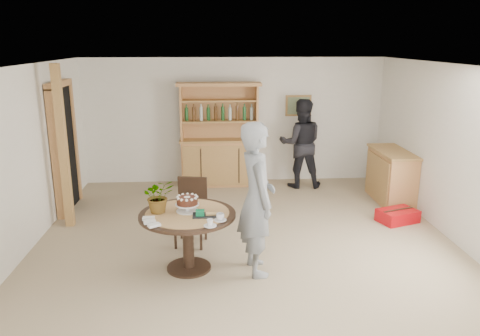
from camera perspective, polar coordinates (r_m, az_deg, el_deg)
name	(u,v)px	position (r m, az deg, el deg)	size (l,w,h in m)	color
ground	(247,254)	(6.49, 0.89, -10.40)	(7.00, 7.00, 0.00)	tan
room_shell	(248,128)	(5.96, 0.98, 4.90)	(6.04, 7.04, 2.52)	white
doorway	(64,146)	(8.39, -20.67, 2.54)	(0.13, 1.10, 2.18)	black
pine_post	(63,148)	(7.54, -20.77, 2.31)	(0.12, 0.12, 2.50)	#AB8548
hutch	(220,151)	(9.32, -2.51, 2.09)	(1.62, 0.54, 2.04)	tan
sideboard	(391,176)	(8.78, 17.95, -0.94)	(0.54, 1.26, 0.94)	tan
dining_table	(188,224)	(5.89, -6.39, -6.85)	(1.20, 1.20, 0.76)	black
dining_chair	(191,207)	(6.69, -5.95, -4.73)	(0.49, 0.49, 0.95)	black
birthday_cake	(187,202)	(5.84, -6.45, -4.13)	(0.30, 0.30, 0.20)	white
flower_vase	(158,196)	(5.84, -9.91, -3.36)	(0.38, 0.33, 0.42)	#3F7233
gift_tray	(205,214)	(5.70, -4.34, -5.60)	(0.30, 0.20, 0.08)	black
coffee_cup_a	(220,217)	(5.55, -2.43, -6.01)	(0.15, 0.15, 0.09)	silver
coffee_cup_b	(210,223)	(5.39, -3.67, -6.74)	(0.15, 0.15, 0.08)	silver
napkins	(151,222)	(5.57, -10.83, -6.45)	(0.24, 0.33, 0.03)	white
teen_boy	(257,199)	(5.69, 2.05, -3.80)	(0.70, 0.46, 1.91)	slate
adult_person	(301,144)	(9.21, 7.42, 2.98)	(0.85, 0.66, 1.74)	black
red_suitcase	(398,216)	(7.94, 18.66, -5.54)	(0.70, 0.58, 0.21)	#BC0910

